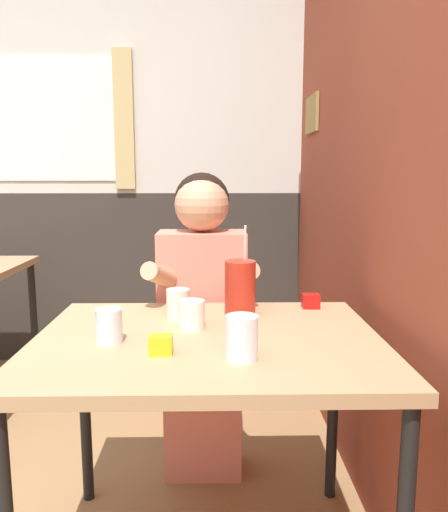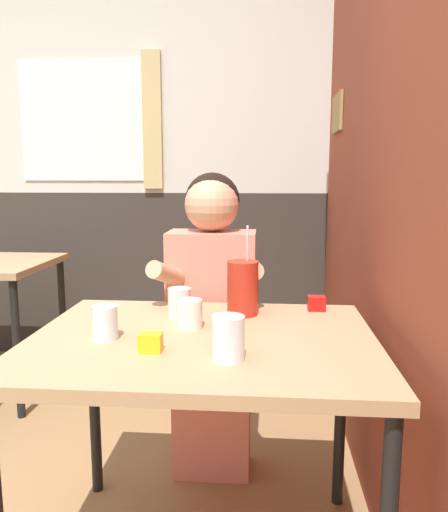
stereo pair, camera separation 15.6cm
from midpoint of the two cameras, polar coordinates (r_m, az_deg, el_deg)
brick_wall_right at (r=2.13m, az=12.80°, el=12.79°), size 0.08×4.25×2.70m
back_wall at (r=3.35m, az=-17.62°, el=11.29°), size 5.78×0.09×2.70m
main_table at (r=1.48m, az=-4.93°, el=-11.81°), size 1.00×0.78×0.75m
person_seated at (r=1.99m, az=-4.73°, el=-7.16°), size 0.42×0.41×1.22m
cocktail_pitcher at (r=1.66m, az=-0.83°, el=-3.64°), size 0.10×0.10×0.30m
glass_near_pitcher at (r=1.27m, az=-1.52°, el=-9.37°), size 0.08×0.08×0.11m
glass_center at (r=1.52m, az=-6.68°, el=-6.72°), size 0.08×0.08×0.09m
glass_far_side at (r=1.63m, az=-8.02°, el=-5.49°), size 0.08×0.08×0.10m
glass_by_brick at (r=1.44m, az=-16.07°, el=-7.75°), size 0.07×0.07×0.10m
condiment_ketchup at (r=1.76m, az=7.41°, el=-5.16°), size 0.06×0.04×0.05m
condiment_mustard at (r=1.33m, az=-10.63°, el=-10.00°), size 0.06×0.04×0.05m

